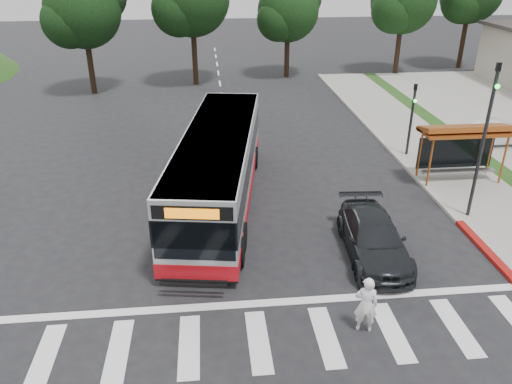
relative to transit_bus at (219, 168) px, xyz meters
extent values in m
plane|color=black|center=(0.80, -3.96, -1.65)|extent=(140.00, 140.00, 0.00)
cube|color=gray|center=(11.80, 4.04, -1.59)|extent=(4.00, 40.00, 0.12)
cube|color=#9E9991|center=(9.80, 4.04, -1.58)|extent=(0.30, 40.00, 0.15)
cube|color=maroon|center=(9.80, -5.96, -1.58)|extent=(0.32, 6.00, 0.15)
cube|color=silver|center=(0.80, -8.96, -1.65)|extent=(18.00, 2.60, 0.01)
cylinder|color=#9E4B1A|center=(9.80, 0.44, -0.38)|extent=(0.10, 0.10, 2.30)
cylinder|color=#9E4B1A|center=(13.40, 0.44, -0.38)|extent=(0.10, 0.10, 2.30)
cylinder|color=#9E4B1A|center=(9.80, 1.64, -0.38)|extent=(0.10, 0.10, 2.30)
cylinder|color=#9E4B1A|center=(13.40, 1.64, -0.38)|extent=(0.10, 0.10, 2.30)
cube|color=#9E4B1A|center=(11.60, 1.04, 0.92)|extent=(4.20, 1.60, 0.12)
cube|color=#9E4B1A|center=(11.60, 1.09, 1.07)|extent=(4.20, 1.32, 0.51)
cube|color=black|center=(11.60, 1.64, -0.33)|extent=(3.80, 0.06, 1.60)
cube|color=gray|center=(11.60, 1.04, -1.08)|extent=(3.60, 0.40, 0.08)
cylinder|color=black|center=(10.40, -2.46, 1.60)|extent=(0.14, 0.14, 6.50)
imported|color=black|center=(10.40, -2.46, 4.35)|extent=(0.16, 0.20, 1.00)
sphere|color=#19E533|center=(10.40, -2.64, 4.00)|extent=(0.18, 0.18, 0.18)
cylinder|color=black|center=(10.40, 4.54, 0.35)|extent=(0.14, 0.14, 4.00)
imported|color=black|center=(10.40, 4.54, 1.85)|extent=(0.16, 0.20, 1.00)
sphere|color=#19E533|center=(10.40, 4.36, 1.50)|extent=(0.18, 0.18, 0.18)
cylinder|color=black|center=(16.80, 24.04, 0.65)|extent=(0.44, 0.44, 4.40)
sphere|color=black|center=(16.80, 24.04, 4.65)|extent=(5.60, 5.60, 5.60)
sphere|color=black|center=(15.82, 23.34, 3.95)|extent=(3.92, 3.92, 3.92)
cylinder|color=black|center=(23.80, 26.04, 0.77)|extent=(0.44, 0.44, 4.84)
sphere|color=black|center=(22.82, 25.34, 4.40)|extent=(3.92, 3.92, 3.92)
cylinder|color=black|center=(-1.20, 22.04, 0.77)|extent=(0.44, 0.44, 4.84)
sphere|color=black|center=(-2.25, 21.29, 4.40)|extent=(4.20, 4.20, 4.20)
cylinder|color=black|center=(6.80, 24.04, 0.33)|extent=(0.44, 0.44, 3.96)
sphere|color=black|center=(6.80, 24.04, 3.93)|extent=(5.20, 5.20, 5.20)
sphere|color=black|center=(5.89, 23.39, 3.30)|extent=(3.64, 3.64, 3.64)
cylinder|color=black|center=(-9.20, 20.04, 0.55)|extent=(0.44, 0.44, 4.40)
sphere|color=black|center=(-9.20, 20.04, 4.55)|extent=(5.60, 5.60, 5.60)
sphere|color=black|center=(-10.18, 19.34, 3.85)|extent=(3.92, 3.92, 3.92)
imported|color=white|center=(3.96, -8.79, -0.72)|extent=(0.77, 0.60, 1.87)
imported|color=black|center=(5.47, -4.86, -0.92)|extent=(2.38, 5.18, 1.47)
imported|color=silver|center=(16.30, 5.65, -0.87)|extent=(4.21, 1.64, 1.37)
camera|label=1|loc=(-0.40, -20.01, 8.60)|focal=35.00mm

